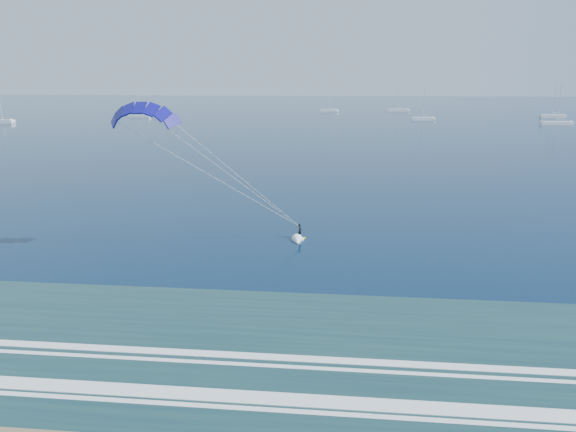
% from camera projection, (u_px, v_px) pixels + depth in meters
% --- Properties ---
extents(kitesurfer_rig, '(18.09, 9.16, 14.94)m').
position_uv_depth(kitesurfer_rig, '(225.00, 172.00, 47.77)').
color(kitesurfer_rig, yellow).
rests_on(kitesurfer_rig, ground).
extents(sailboat_0, '(8.18, 2.40, 11.20)m').
position_uv_depth(sailboat_0, '(3.00, 121.00, 184.22)').
color(sailboat_0, white).
rests_on(sailboat_0, ground).
extents(sailboat_1, '(9.14, 2.40, 12.48)m').
position_uv_depth(sailboat_1, '(139.00, 115.00, 213.59)').
color(sailboat_1, white).
rests_on(sailboat_1, ground).
extents(sailboat_2, '(8.11, 2.40, 11.02)m').
position_uv_depth(sailboat_2, '(329.00, 110.00, 243.54)').
color(sailboat_2, white).
rests_on(sailboat_2, ground).
extents(sailboat_3, '(8.17, 2.40, 11.42)m').
position_uv_depth(sailboat_3, '(423.00, 119.00, 196.17)').
color(sailboat_3, white).
rests_on(sailboat_3, ground).
extents(sailboat_4, '(10.29, 2.40, 13.78)m').
position_uv_depth(sailboat_4, '(398.00, 110.00, 247.54)').
color(sailboat_4, white).
rests_on(sailboat_4, ground).
extents(sailboat_5, '(9.83, 2.40, 13.27)m').
position_uv_depth(sailboat_5, '(553.00, 116.00, 209.53)').
color(sailboat_5, white).
rests_on(sailboat_5, ground).
extents(sailboat_7, '(10.66, 2.40, 13.88)m').
position_uv_depth(sailboat_7, '(557.00, 123.00, 177.75)').
color(sailboat_7, white).
rests_on(sailboat_7, ground).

